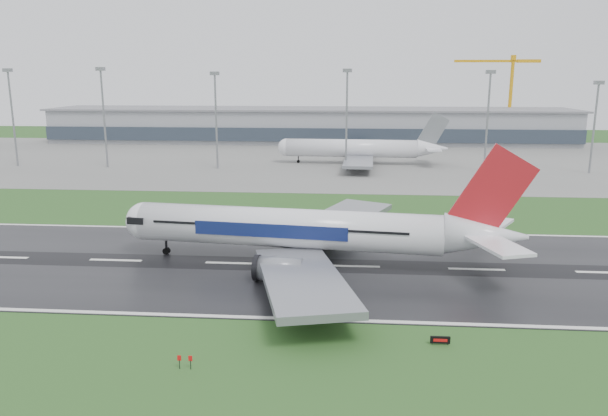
{
  "coord_description": "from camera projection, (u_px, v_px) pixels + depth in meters",
  "views": [
    {
      "loc": [
        19.24,
        -90.98,
        30.53
      ],
      "look_at": [
        11.08,
        12.0,
        7.0
      ],
      "focal_mm": 34.29,
      "sensor_mm": 36.0,
      "label": 1
    }
  ],
  "objects": [
    {
      "name": "ground",
      "position": [
        232.0,
        264.0,
        96.7
      ],
      "size": [
        520.0,
        520.0,
        0.0
      ],
      "primitive_type": "plane",
      "color": "#214A1B",
      "rests_on": "ground"
    },
    {
      "name": "runway",
      "position": [
        232.0,
        263.0,
        96.69
      ],
      "size": [
        400.0,
        45.0,
        0.1
      ],
      "primitive_type": "cube",
      "color": "black",
      "rests_on": "ground"
    },
    {
      "name": "apron",
      "position": [
        298.0,
        159.0,
        218.19
      ],
      "size": [
        400.0,
        130.0,
        0.08
      ],
      "primitive_type": "cube",
      "color": "slate",
      "rests_on": "ground"
    },
    {
      "name": "terminal",
      "position": [
        310.0,
        126.0,
        274.85
      ],
      "size": [
        240.0,
        36.0,
        15.0
      ],
      "primitive_type": "cube",
      "color": "gray",
      "rests_on": "ground"
    },
    {
      "name": "main_airliner",
      "position": [
        315.0,
        206.0,
        94.48
      ],
      "size": [
        73.28,
        70.49,
        19.66
      ],
      "primitive_type": null,
      "rotation": [
        0.0,
        0.0,
        -0.11
      ],
      "color": "white",
      "rests_on": "runway"
    },
    {
      "name": "parked_airliner",
      "position": [
        359.0,
        139.0,
        204.13
      ],
      "size": [
        62.86,
        58.84,
        17.78
      ],
      "primitive_type": null,
      "rotation": [
        0.0,
        0.0,
        -0.04
      ],
      "color": "silver",
      "rests_on": "apron"
    },
    {
      "name": "tower_crane",
      "position": [
        510.0,
        98.0,
        279.2
      ],
      "size": [
        40.81,
        4.18,
        40.54
      ],
      "primitive_type": null,
      "rotation": [
        0.0,
        0.0,
        0.05
      ],
      "color": "orange",
      "rests_on": "ground"
    },
    {
      "name": "runway_sign",
      "position": [
        440.0,
        340.0,
        67.43
      ],
      "size": [
        2.31,
        0.56,
        1.04
      ],
      "primitive_type": null,
      "rotation": [
        0.0,
        0.0,
        -0.13
      ],
      "color": "black",
      "rests_on": "ground"
    },
    {
      "name": "floodmast_0",
      "position": [
        13.0,
        120.0,
        197.72
      ],
      "size": [
        0.64,
        0.64,
        31.87
      ],
      "primitive_type": "cylinder",
      "color": "gray",
      "rests_on": "ground"
    },
    {
      "name": "floodmast_1",
      "position": [
        104.0,
        120.0,
        195.2
      ],
      "size": [
        0.64,
        0.64,
        32.25
      ],
      "primitive_type": "cylinder",
      "color": "gray",
      "rests_on": "ground"
    },
    {
      "name": "floodmast_2",
      "position": [
        216.0,
        123.0,
        192.41
      ],
      "size": [
        0.64,
        0.64,
        30.79
      ],
      "primitive_type": "cylinder",
      "color": "gray",
      "rests_on": "ground"
    },
    {
      "name": "floodmast_3",
      "position": [
        347.0,
        122.0,
        188.99
      ],
      "size": [
        0.64,
        0.64,
        31.68
      ],
      "primitive_type": "cylinder",
      "color": "gray",
      "rests_on": "ground"
    },
    {
      "name": "floodmast_4",
      "position": [
        487.0,
        124.0,
        185.58
      ],
      "size": [
        0.64,
        0.64,
        31.21
      ],
      "primitive_type": "cylinder",
      "color": "gray",
      "rests_on": "ground"
    },
    {
      "name": "floodmast_5",
      "position": [
        594.0,
        130.0,
        183.38
      ],
      "size": [
        0.64,
        0.64,
        27.96
      ],
      "primitive_type": "cylinder",
      "color": "gray",
      "rests_on": "ground"
    }
  ]
}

